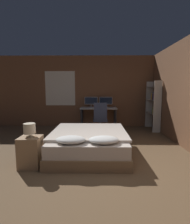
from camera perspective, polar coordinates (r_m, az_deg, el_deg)
name	(u,v)px	position (r m, az deg, el deg)	size (l,w,h in m)	color
ground_plane	(102,182)	(2.97, 2.25, -21.80)	(20.00, 20.00, 0.00)	brown
wall_back	(99,92)	(6.79, 1.21, 6.71)	(12.00, 0.08, 2.70)	brown
bed	(89,143)	(3.97, -1.97, -9.93)	(1.65, 1.90, 0.59)	#846647
nightstand	(31,152)	(3.56, -20.25, -12.09)	(0.39, 0.38, 0.57)	#997551
bedside_lamp	(30,129)	(3.44, -20.59, -5.13)	(0.21, 0.21, 0.25)	gray
desk	(98,110)	(6.45, 1.15, 0.55)	(1.34, 0.64, 0.77)	beige
monitor_left	(91,101)	(6.64, -1.29, 3.55)	(0.49, 0.16, 0.38)	#B7B7BC
monitor_right	(106,101)	(6.64, 3.57, 3.54)	(0.49, 0.16, 0.38)	#B7B7BC
keyboard	(99,108)	(6.22, 1.16, 1.30)	(0.36, 0.13, 0.02)	#B7B7BC
computer_mouse	(106,108)	(6.22, 3.63, 1.38)	(0.07, 0.05, 0.04)	#B7B7BC
office_chair	(100,121)	(5.80, 1.74, -2.90)	(0.52, 0.52, 1.01)	black
bookshelf	(154,103)	(6.42, 18.75, 2.91)	(0.26, 0.93, 1.72)	beige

